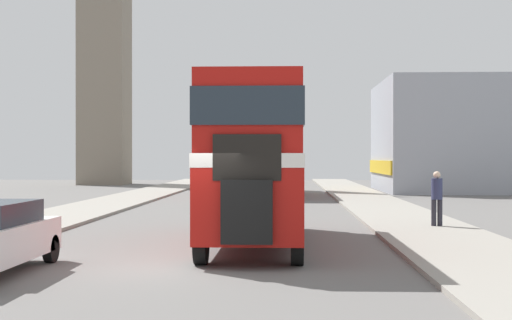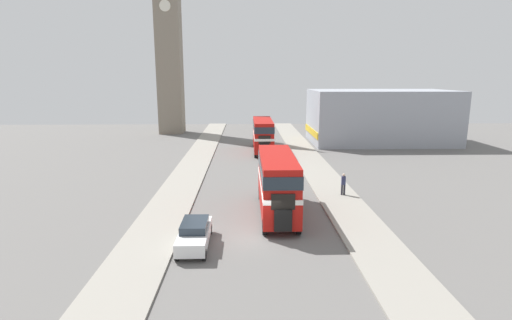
# 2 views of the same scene
# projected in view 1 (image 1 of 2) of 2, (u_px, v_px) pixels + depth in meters

# --- Properties ---
(ground_plane) EXTENTS (120.00, 120.00, 0.00)m
(ground_plane) POSITION_uv_depth(u_px,v_px,m) (184.00, 268.00, 15.46)
(ground_plane) COLOR slate
(sidewalk_right) EXTENTS (3.50, 120.00, 0.12)m
(sidewalk_right) POSITION_uv_depth(u_px,v_px,m) (498.00, 267.00, 15.17)
(sidewalk_right) COLOR gray
(sidewalk_right) RESTS_ON ground_plane
(double_decker_bus) EXTENTS (2.46, 9.40, 4.35)m
(double_decker_bus) POSITION_uv_depth(u_px,v_px,m) (256.00, 151.00, 19.65)
(double_decker_bus) COLOR #B2140F
(double_decker_bus) RESTS_ON ground_plane
(bus_distant) EXTENTS (2.45, 9.94, 4.25)m
(bus_distant) POSITION_uv_depth(u_px,v_px,m) (272.00, 156.00, 44.25)
(bus_distant) COLOR #B2140F
(bus_distant) RESTS_ON ground_plane
(pedestrian_walking) EXTENTS (0.37, 0.37, 1.82)m
(pedestrian_walking) POSITION_uv_depth(u_px,v_px,m) (437.00, 195.00, 23.72)
(pedestrian_walking) COLOR #282833
(pedestrian_walking) RESTS_ON sidewalk_right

